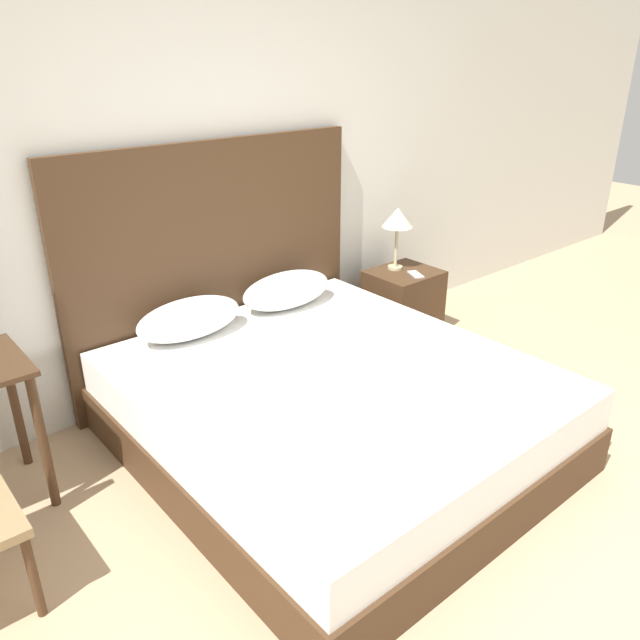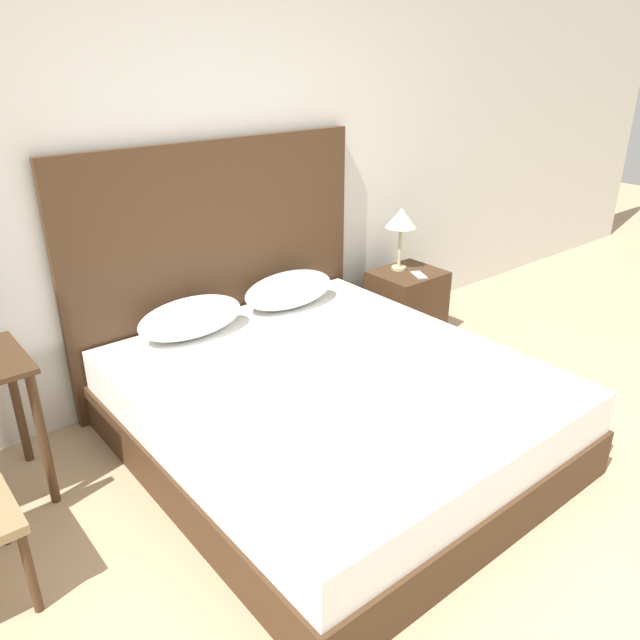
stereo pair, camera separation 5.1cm
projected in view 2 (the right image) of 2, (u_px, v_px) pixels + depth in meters
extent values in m
plane|color=tan|center=(536.00, 562.00, 2.64)|extent=(16.00, 16.00, 0.00)
cube|color=silver|center=(228.00, 164.00, 3.74)|extent=(10.00, 0.06, 2.70)
cube|color=#422B19|center=(332.00, 428.00, 3.34)|extent=(1.88, 2.10, 0.25)
cube|color=white|center=(333.00, 390.00, 3.24)|extent=(1.84, 2.06, 0.22)
cube|color=#422B19|center=(221.00, 266.00, 3.85)|extent=(1.98, 0.05, 1.51)
ellipsoid|color=white|center=(191.00, 318.00, 3.55)|extent=(0.63, 0.32, 0.22)
ellipsoid|color=white|center=(289.00, 290.00, 3.95)|extent=(0.63, 0.32, 0.22)
cube|color=#B7B7BC|center=(320.00, 394.00, 2.98)|extent=(0.09, 0.16, 0.01)
cube|color=#422B19|center=(406.00, 304.00, 4.61)|extent=(0.48, 0.42, 0.50)
cylinder|color=tan|center=(399.00, 268.00, 4.56)|extent=(0.11, 0.11, 0.02)
cylinder|color=tan|center=(400.00, 247.00, 4.50)|extent=(0.02, 0.02, 0.30)
cone|color=beige|center=(401.00, 218.00, 4.41)|extent=(0.22, 0.22, 0.14)
cube|color=#B7B7BC|center=(419.00, 275.00, 4.44)|extent=(0.13, 0.17, 0.01)
cylinder|color=#422B19|center=(43.00, 440.00, 2.86)|extent=(0.04, 0.04, 0.70)
cylinder|color=#422B19|center=(17.00, 402.00, 3.15)|extent=(0.04, 0.04, 0.70)
cylinder|color=#422B19|center=(30.00, 572.00, 2.34)|extent=(0.04, 0.04, 0.39)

